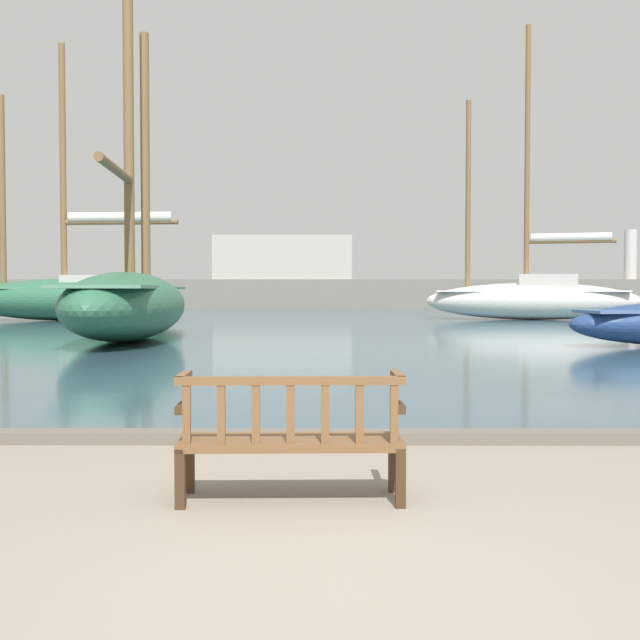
% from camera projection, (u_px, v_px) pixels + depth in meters
% --- Properties ---
extents(ground_plane, '(160.00, 160.00, 0.00)m').
position_uv_depth(ground_plane, '(340.00, 584.00, 4.13)').
color(ground_plane, gray).
extents(harbor_water, '(100.00, 80.00, 0.08)m').
position_uv_depth(harbor_water, '(326.00, 315.00, 48.09)').
color(harbor_water, '#385666').
rests_on(harbor_water, ground).
extents(quay_edge_kerb, '(40.00, 0.30, 0.12)m').
position_uv_depth(quay_edge_kerb, '(333.00, 437.00, 7.97)').
color(quay_edge_kerb, '#675F54').
rests_on(quay_edge_kerb, ground).
extents(park_bench, '(1.61, 0.56, 0.92)m').
position_uv_depth(park_bench, '(291.00, 436.00, 5.74)').
color(park_bench, '#3D2A19').
rests_on(park_bench, ground).
extents(sailboat_distant_harbor, '(10.73, 4.94, 14.49)m').
position_uv_depth(sailboat_distant_harbor, '(532.00, 296.00, 39.70)').
color(sailboat_distant_harbor, silver).
rests_on(sailboat_distant_harbor, harbor_water).
extents(sailboat_outer_port, '(3.75, 13.49, 13.30)m').
position_uv_depth(sailboat_outer_port, '(129.00, 300.00, 23.30)').
color(sailboat_outer_port, '#2D6647').
rests_on(sailboat_outer_port, harbor_water).
extents(sailboat_nearest_starboard, '(12.94, 3.72, 13.14)m').
position_uv_depth(sailboat_nearest_starboard, '(70.00, 294.00, 38.29)').
color(sailboat_nearest_starboard, '#2D6647').
rests_on(sailboat_nearest_starboard, harbor_water).
extents(far_breakwater, '(53.97, 2.40, 6.55)m').
position_uv_depth(far_breakwater, '(320.00, 286.00, 66.21)').
color(far_breakwater, slate).
rests_on(far_breakwater, ground).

